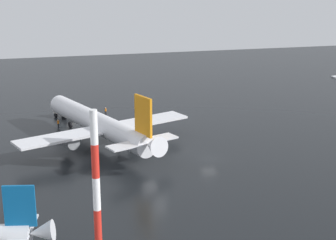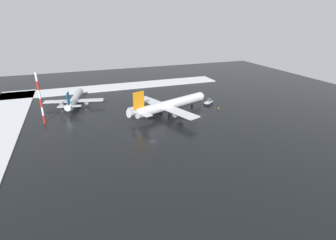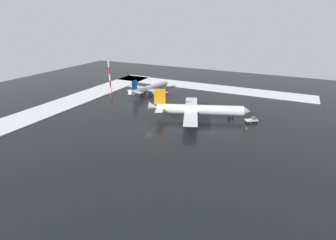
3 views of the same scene
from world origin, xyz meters
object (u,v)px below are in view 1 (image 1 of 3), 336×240
(pushback_tug, at_px, (63,112))
(antenna_mast, at_px, (97,210))
(airplane_far_rear, at_px, (100,124))
(ground_crew_by_nose_gear, at_px, (106,111))
(ground_crew_near_tug, at_px, (58,123))

(pushback_tug, xyz_separation_m, antenna_mast, (-1.21, -67.56, 8.26))
(airplane_far_rear, xyz_separation_m, pushback_tug, (-5.28, 20.58, -2.67))
(airplane_far_rear, bearing_deg, ground_crew_by_nose_gear, -31.68)
(airplane_far_rear, xyz_separation_m, antenna_mast, (-6.49, -46.98, 5.58))
(pushback_tug, distance_m, antenna_mast, 68.07)
(airplane_far_rear, height_order, pushback_tug, airplane_far_rear)
(ground_crew_near_tug, bearing_deg, antenna_mast, -132.90)
(airplane_far_rear, distance_m, ground_crew_near_tug, 14.91)
(pushback_tug, xyz_separation_m, ground_crew_by_nose_gear, (9.31, -0.44, -0.31))
(ground_crew_by_nose_gear, xyz_separation_m, antenna_mast, (-10.51, -67.12, 8.57))
(ground_crew_by_nose_gear, bearing_deg, pushback_tug, 72.97)
(pushback_tug, bearing_deg, ground_crew_near_tug, 133.72)
(ground_crew_near_tug, bearing_deg, ground_crew_by_nose_gear, -9.54)
(ground_crew_by_nose_gear, height_order, antenna_mast, antenna_mast)
(ground_crew_by_nose_gear, bearing_deg, ground_crew_near_tug, 109.34)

